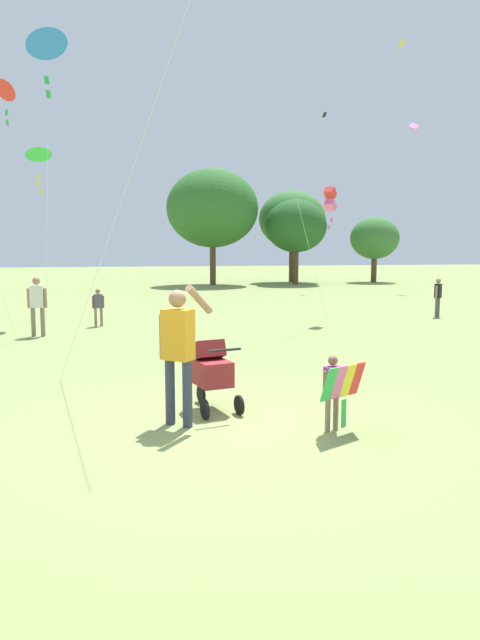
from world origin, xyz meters
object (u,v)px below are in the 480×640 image
kite_green_novelty (5,94)px  kite_blue_high (39,156)px  stroller (211,369)px  person_sitting_far (98,304)px  person_couple_left (438,294)px  kite_orange_delta (330,200)px  person_kid_running (37,302)px  person_adult_flyer (178,344)px  kite_adult_black (48,47)px  child_with_butterfly_kite (335,386)px

kite_green_novelty → kite_blue_high: bearing=85.7°
stroller → person_sitting_far: size_ratio=1.01×
kite_green_novelty → person_sitting_far: bearing=52.1°
kite_green_novelty → person_couple_left: 14.16m
kite_orange_delta → kite_blue_high: bearing=173.1°
kite_orange_delta → person_couple_left: bearing=5.8°
stroller → person_sitting_far: 9.59m
person_couple_left → person_kid_running: bearing=-171.1°
person_sitting_far → person_kid_running: person_kid_running is taller
person_adult_flyer → kite_adult_black: (-1.84, 2.92, 4.51)m
kite_adult_black → person_couple_left: kite_adult_black is taller
child_with_butterfly_kite → kite_adult_black: size_ratio=0.17×
kite_blue_high → person_sitting_far: (1.63, -0.90, -4.35)m
person_sitting_far → person_adult_flyer: bearing=-81.2°
child_with_butterfly_kite → person_sitting_far: bearing=108.1°
kite_adult_black → person_sitting_far: bearing=87.7°
kite_orange_delta → kite_green_novelty: kite_green_novelty is taller
child_with_butterfly_kite → kite_orange_delta: (3.57, 10.50, 3.18)m
person_sitting_far → person_couple_left: person_couple_left is taller
stroller → kite_green_novelty: size_ratio=0.18×
stroller → person_kid_running: (-3.52, 7.67, 0.31)m
person_kid_running → person_sitting_far: bearing=49.3°
stroller → kite_blue_high: size_ratio=0.21×
person_adult_flyer → kite_green_novelty: kite_green_novelty is taller
kite_green_novelty → person_adult_flyer: bearing=-65.8°
person_kid_running → kite_blue_high: bearing=93.7°
child_with_butterfly_kite → person_sitting_far: person_sitting_far is taller
kite_blue_high → person_couple_left: kite_blue_high is taller
person_adult_flyer → kite_orange_delta: kite_orange_delta is taller
person_adult_flyer → kite_orange_delta: 11.61m
person_sitting_far → kite_orange_delta: bearing=-1.2°
kite_orange_delta → person_kid_running: (-8.51, -1.55, -2.86)m
person_adult_flyer → child_with_butterfly_kite: bearing=-18.1°
kite_orange_delta → person_kid_running: size_ratio=2.68×
kite_blue_high → stroller: bearing=-70.2°
stroller → person_couple_left: size_ratio=0.87×
child_with_butterfly_kite → person_sitting_far: size_ratio=0.89×
person_adult_flyer → kite_adult_black: bearing=122.2°
child_with_butterfly_kite → person_kid_running: (-4.94, 8.95, 0.32)m
person_sitting_far → child_with_butterfly_kite: bearing=-71.9°
person_adult_flyer → person_sitting_far: bearing=98.8°
kite_orange_delta → kite_blue_high: kite_blue_high is taller
person_adult_flyer → stroller: bearing=51.5°
kite_adult_black → kite_blue_high: bearing=99.5°
person_adult_flyer → stroller: (0.52, 0.65, -0.48)m
person_kid_running → stroller: bearing=-65.3°
kite_orange_delta → kite_blue_high: size_ratio=0.80×
child_with_butterfly_kite → person_sitting_far: (-3.48, 10.65, 0.06)m
kite_orange_delta → person_couple_left: kite_orange_delta is taller
stroller → person_couple_left: person_couple_left is taller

